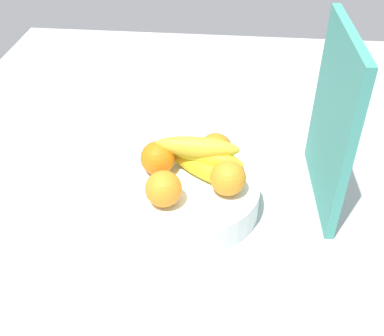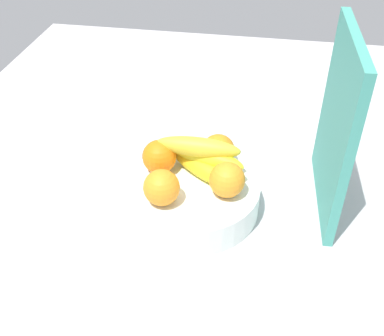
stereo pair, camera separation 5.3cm
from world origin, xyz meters
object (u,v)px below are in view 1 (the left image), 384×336
Objects in this scene: orange_front_left at (164,189)px; orange_center at (216,150)px; orange_back_left at (158,158)px; cutting_board at (333,121)px; orange_front_right at (228,178)px; fruit_bowl at (192,196)px; banana_bunch at (200,157)px.

orange_center is (-13.44, 8.91, 0.00)cm from orange_front_left.
cutting_board reaches higher than orange_back_left.
orange_front_right is 9.50cm from orange_center.
orange_front_right is at bearing 71.02° from orange_back_left.
orange_front_right is (1.75, 7.08, 6.68)cm from fruit_bowl.
fruit_bowl is 8.33cm from banana_bunch.
orange_front_left and orange_front_right have the same top height.
orange_front_left is at bearing -37.47° from fruit_bowl.
banana_bunch is 26.67cm from cutting_board.
cutting_board is at bearing 97.63° from orange_back_left.
cutting_board is (-4.12, 25.29, 7.38)cm from banana_bunch.
fruit_bowl is 31.34cm from cutting_board.
orange_front_left is 1.00× the size of orange_back_left.
fruit_bowl is at bearing -103.90° from orange_front_right.
orange_back_left is 35.06cm from cutting_board.
orange_back_left is (-4.94, -14.37, 0.00)cm from orange_front_right.
orange_center is 1.00× the size of orange_back_left.
orange_back_left reaches higher than fruit_bowl.
orange_front_right is 0.37× the size of banana_bunch.
banana_bunch is (-5.35, -5.85, 0.73)cm from orange_front_right.
orange_back_left is at bearing -87.24° from banana_bunch.
fruit_bowl is at bearing -76.54° from cutting_board.
orange_front_left is at bearing 15.44° from orange_back_left.
cutting_board is (-13.85, 31.24, 8.10)cm from orange_front_left.
fruit_bowl is 3.92× the size of orange_back_left.
cutting_board is at bearing 106.21° from fruit_bowl.
fruit_bowl is 0.76× the size of cutting_board.
orange_back_left is 8.56cm from banana_bunch.
orange_front_right is at bearing 110.41° from orange_front_left.
cutting_board reaches higher than orange_front_left.
fruit_bowl is 3.92× the size of orange_front_right.
orange_front_right and orange_back_left have the same top height.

